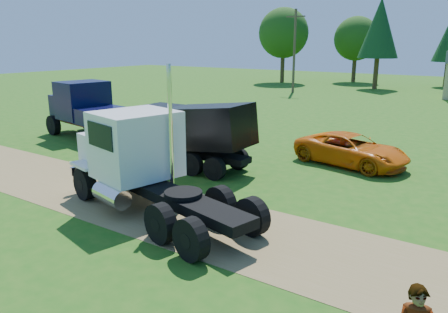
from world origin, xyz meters
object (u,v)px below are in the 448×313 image
Objects in this scene: black_dump_truck at (185,130)px; navy_truck at (90,110)px; orange_pickup at (351,150)px; white_semi_tractor at (137,159)px.

navy_truck is (-8.57, 1.64, -0.01)m from black_dump_truck.
black_dump_truck is 8.72m from navy_truck.
black_dump_truck is 7.73m from orange_pickup.
white_semi_tractor reaches higher than navy_truck.
white_semi_tractor is 10.33m from orange_pickup.
white_semi_tractor is 1.16× the size of black_dump_truck.
white_semi_tractor is 1.07× the size of navy_truck.
orange_pickup is at bearing 35.55° from black_dump_truck.
navy_truck is 15.05m from orange_pickup.
black_dump_truck is at bearing 123.95° from white_semi_tractor.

